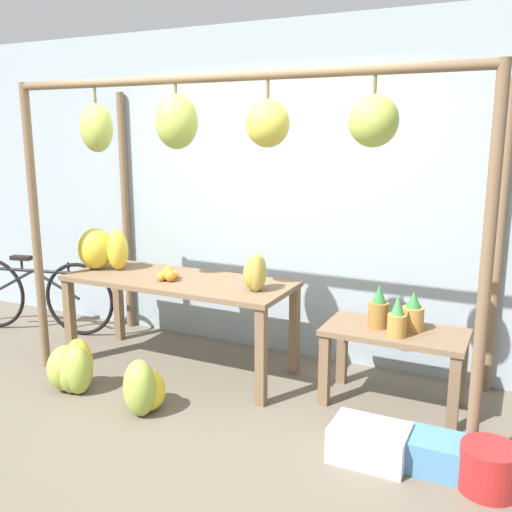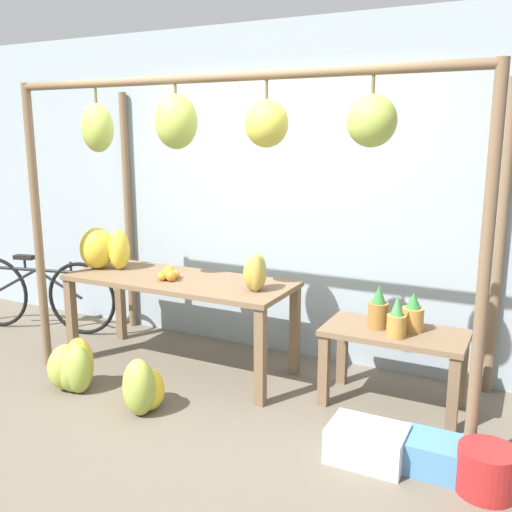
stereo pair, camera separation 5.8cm
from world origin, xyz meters
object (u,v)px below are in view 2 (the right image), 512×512
at_px(blue_bucket, 487,471).
at_px(papaya_pile, 256,273).
at_px(banana_pile_ground_left, 73,368).
at_px(fruit_crate_white, 367,443).
at_px(fruit_crate_purple, 436,455).
at_px(pineapple_cluster, 396,314).
at_px(orange_pile, 169,274).
at_px(parked_bicycle, 38,294).
at_px(banana_pile_on_table, 104,249).
at_px(banana_pile_ground_right, 142,388).

height_order(blue_bucket, papaya_pile, papaya_pile).
height_order(banana_pile_ground_left, fruit_crate_white, banana_pile_ground_left).
xyz_separation_m(papaya_pile, fruit_crate_purple, (1.43, -0.53, -0.80)).
xyz_separation_m(pineapple_cluster, fruit_crate_purple, (0.42, -0.67, -0.59)).
bearing_deg(orange_pile, blue_bucket, -13.74).
xyz_separation_m(parked_bicycle, papaya_pile, (2.48, -0.19, 0.53)).
height_order(blue_bucket, fruit_crate_purple, blue_bucket).
relative_size(parked_bicycle, papaya_pile, 5.69).
distance_m(orange_pile, blue_bucket, 2.64).
height_order(pineapple_cluster, parked_bicycle, pineapple_cluster).
xyz_separation_m(banana_pile_on_table, parked_bicycle, (-1.01, 0.15, -0.57)).
relative_size(fruit_crate_white, papaya_pile, 1.57).
bearing_deg(fruit_crate_purple, pineapple_cluster, 121.94).
bearing_deg(parked_bicycle, banana_pile_ground_right, -24.51).
bearing_deg(papaya_pile, blue_bucket, -19.92).
relative_size(orange_pile, parked_bicycle, 0.12).
distance_m(fruit_crate_white, papaya_pile, 1.44).
relative_size(banana_pile_ground_left, blue_bucket, 1.29).
relative_size(orange_pile, fruit_crate_white, 0.43).
xyz_separation_m(banana_pile_ground_right, parked_bicycle, (-1.95, 0.89, 0.20)).
bearing_deg(blue_bucket, fruit_crate_white, 178.77).
distance_m(fruit_crate_white, blue_bucket, 0.66).
bearing_deg(banana_pile_ground_right, blue_bucket, 2.09).
relative_size(pineapple_cluster, blue_bucket, 1.20).
xyz_separation_m(banana_pile_on_table, pineapple_cluster, (2.49, 0.10, -0.25)).
distance_m(banana_pile_on_table, pineapple_cluster, 2.50).
bearing_deg(banana_pile_ground_left, blue_bucket, 1.12).
distance_m(banana_pile_on_table, banana_pile_ground_right, 1.43).
bearing_deg(fruit_crate_white, pineapple_cluster, 92.80).
height_order(banana_pile_ground_left, fruit_crate_purple, banana_pile_ground_left).
distance_m(blue_bucket, parked_bicycle, 4.27).
height_order(banana_pile_on_table, blue_bucket, banana_pile_on_table).
height_order(orange_pile, fruit_crate_purple, orange_pile).
xyz_separation_m(banana_pile_ground_right, fruit_crate_white, (1.58, 0.10, -0.06)).
height_order(banana_pile_ground_right, fruit_crate_purple, banana_pile_ground_right).
bearing_deg(pineapple_cluster, orange_pile, -175.09).
bearing_deg(orange_pile, fruit_crate_white, -18.05).
bearing_deg(orange_pile, banana_pile_on_table, 175.57).
relative_size(pineapple_cluster, fruit_crate_white, 0.84).
distance_m(banana_pile_on_table, blue_bucket, 3.35).
height_order(banana_pile_ground_right, blue_bucket, banana_pile_ground_right).
xyz_separation_m(fruit_crate_white, papaya_pile, (-1.04, 0.60, 0.79)).
xyz_separation_m(blue_bucket, papaya_pile, (-1.71, 0.62, 0.77)).
relative_size(pineapple_cluster, parked_bicycle, 0.23).
distance_m(banana_pile_ground_left, fruit_crate_purple, 2.63).
bearing_deg(banana_pile_ground_left, orange_pile, 57.08).
xyz_separation_m(fruit_crate_white, fruit_crate_purple, (0.38, 0.07, -0.01)).
relative_size(parked_bicycle, fruit_crate_purple, 4.04).
distance_m(banana_pile_ground_right, blue_bucket, 2.24).
distance_m(orange_pile, parked_bicycle, 1.78).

